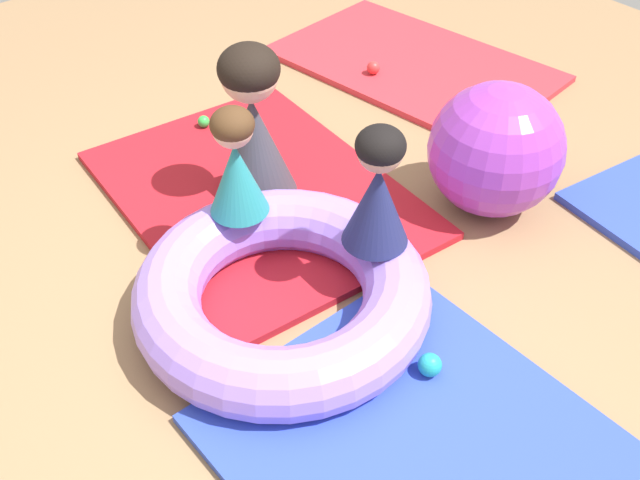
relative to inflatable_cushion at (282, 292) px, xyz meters
The scene contains 12 objects.
ground_plane 0.15m from the inflatable_cushion, 63.97° to the right, with size 8.00×8.00×0.00m, color #93704C.
gym_mat_far_right 0.85m from the inflatable_cushion, ahead, with size 1.37×1.22×0.04m, color #2D47B7.
gym_mat_far_left 2.35m from the inflatable_cushion, 122.27° to the left, with size 1.75×1.09×0.04m, color red.
gym_mat_front 0.86m from the inflatable_cushion, 152.45° to the left, with size 1.70×1.26×0.04m, color #B21923.
inflatable_cushion is the anchor object (origin of this frame).
child_in_navy 0.58m from the inflatable_cushion, 75.40° to the left, with size 0.39×0.39×0.54m.
child_in_teal 0.57m from the inflatable_cushion, 169.00° to the left, with size 0.36×0.36×0.51m.
adult_seated 0.89m from the inflatable_cushion, 152.45° to the left, with size 0.55×0.55×0.79m.
play_ball_green 1.52m from the inflatable_cushion, 160.81° to the left, with size 0.07×0.07×0.07m, color green.
play_ball_red 2.12m from the inflatable_cushion, 127.87° to the left, with size 0.08×0.08×0.08m, color red.
play_ball_teal 0.67m from the inflatable_cushion, 21.12° to the left, with size 0.09×0.09×0.09m, color teal.
exercise_ball_large 1.27m from the inflatable_cushion, 89.21° to the left, with size 0.65×0.65×0.65m, color purple.
Camera 1 is at (1.72, -1.14, 2.27)m, focal length 40.59 mm.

